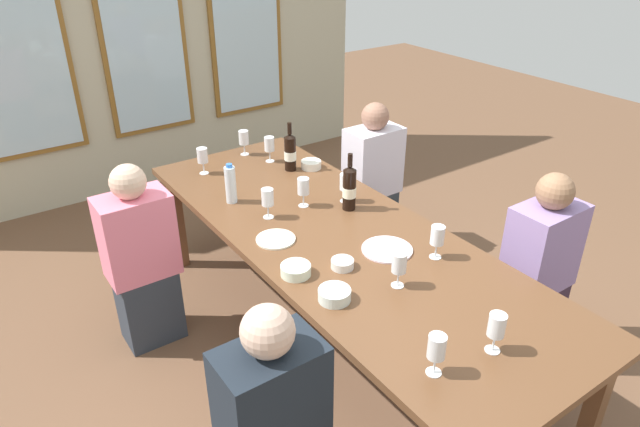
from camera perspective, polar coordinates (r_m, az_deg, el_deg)
The scene contains 25 objects.
ground_plane at distance 3.44m, azimuth 1.68°, elevation -12.81°, with size 12.00×12.00×0.00m, color brown.
back_wall_with_windows at distance 5.13m, azimuth -17.63°, elevation 18.04°, with size 4.20×0.10×2.90m.
dining_table at distance 3.03m, azimuth 1.86°, elevation -3.10°, with size 1.00×2.80×0.74m.
white_plate_0 at distance 2.96m, azimuth -4.46°, elevation -2.58°, with size 0.21×0.21×0.01m, color white.
white_plate_1 at distance 2.88m, azimuth 6.73°, elevation -3.59°, with size 0.26×0.26×0.01m, color white.
wine_bottle_0 at distance 3.70m, azimuth -3.01°, elevation 6.17°, with size 0.08×0.08×0.32m.
wine_bottle_1 at distance 3.20m, azimuth 2.96°, elevation 2.58°, with size 0.08×0.08×0.34m.
tasting_bowl_0 at distance 2.73m, azimuth 2.25°, elevation -5.04°, with size 0.11×0.11×0.04m, color white.
tasting_bowl_1 at distance 3.76m, azimuth -0.90°, elevation 4.93°, with size 0.13×0.13×0.05m, color white.
tasting_bowl_2 at distance 2.68m, azimuth -2.45°, elevation -5.67°, with size 0.14×0.14×0.05m, color white.
tasting_bowl_3 at distance 2.52m, azimuth 1.46°, elevation -8.14°, with size 0.15×0.15×0.05m, color white.
water_bottle at distance 3.32m, azimuth -8.95°, elevation 2.91°, with size 0.06×0.06×0.24m.
wine_glass_0 at distance 2.81m, azimuth 11.68°, elevation -2.29°, with size 0.07×0.07×0.17m.
wine_glass_1 at distance 3.98m, azimuth -7.65°, elevation 7.44°, with size 0.07×0.07×0.17m.
wine_glass_2 at distance 2.30m, azimuth 17.29°, elevation -10.72°, with size 0.07×0.07×0.17m.
wine_glass_3 at distance 3.12m, azimuth -5.27°, elevation 1.57°, with size 0.07×0.07×0.17m.
wine_glass_4 at distance 3.29m, azimuth 2.57°, elevation 3.12°, with size 0.07×0.07×0.17m.
wine_glass_5 at distance 3.84m, azimuth -5.10°, elevation 6.89°, with size 0.07×0.07×0.17m.
wine_glass_6 at distance 2.57m, azimuth 7.93°, elevation -5.06°, with size 0.07×0.07×0.17m.
wine_glass_7 at distance 2.15m, azimuth 11.60°, elevation -13.13°, with size 0.07×0.07×0.17m.
wine_glass_8 at distance 3.23m, azimuth -1.69°, elevation 2.68°, with size 0.07×0.07×0.17m.
wine_glass_9 at distance 3.72m, azimuth -11.70°, elevation 5.66°, with size 0.07×0.07×0.17m.
seated_person_1 at distance 3.29m, azimuth 20.93°, elevation -5.58°, with size 0.38×0.24×1.11m.
seated_person_2 at distance 3.32m, azimuth -17.41°, elevation -4.61°, with size 0.38×0.24×1.11m.
seated_person_3 at distance 4.09m, azimuth 5.24°, elevation 3.15°, with size 0.38×0.24×1.11m.
Camera 1 is at (-1.56, -2.06, 2.26)m, focal length 31.95 mm.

